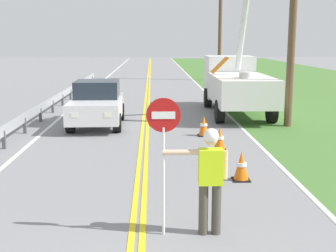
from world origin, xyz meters
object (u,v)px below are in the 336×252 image
flagger_worker (210,174)px  utility_bucket_truck (236,81)px  traffic_cone_mid (220,139)px  traffic_cone_lead (241,166)px  stop_sign_paddle (163,136)px  traffic_cone_tail (204,126)px  utility_pole_mid (220,21)px  oncoming_sedan_nearest (97,104)px  utility_pole_near (293,8)px

flagger_worker → utility_bucket_truck: bearing=77.8°
flagger_worker → traffic_cone_mid: flagger_worker is taller
traffic_cone_lead → stop_sign_paddle: bearing=-122.7°
traffic_cone_tail → stop_sign_paddle: bearing=-101.2°
flagger_worker → stop_sign_paddle: stop_sign_paddle is taller
utility_pole_mid → oncoming_sedan_nearest: bearing=-111.2°
traffic_cone_lead → traffic_cone_tail: (-0.31, 5.00, 0.00)m
flagger_worker → utility_bucket_truck: (2.77, 12.83, 0.39)m
utility_pole_mid → traffic_cone_tail: bearing=-99.7°
utility_pole_mid → traffic_cone_mid: utility_pole_mid is taller
flagger_worker → utility_pole_near: size_ratio=0.22×
utility_bucket_truck → traffic_cone_mid: bearing=-103.9°
flagger_worker → stop_sign_paddle: bearing=-179.9°
flagger_worker → stop_sign_paddle: size_ratio=0.78×
utility_bucket_truck → traffic_cone_tail: 5.38m
traffic_cone_lead → traffic_cone_mid: size_ratio=1.00×
stop_sign_paddle → traffic_cone_tail: stop_sign_paddle is taller
utility_pole_mid → utility_bucket_truck: bearing=-95.9°
stop_sign_paddle → utility_pole_mid: size_ratio=0.26×
utility_bucket_truck → oncoming_sedan_nearest: (-5.81, -2.86, -0.60)m
stop_sign_paddle → traffic_cone_lead: (1.89, 2.94, -1.37)m
utility_pole_mid → traffic_cone_lead: size_ratio=12.73×
stop_sign_paddle → utility_pole_near: (4.96, 9.59, 2.67)m
utility_bucket_truck → utility_pole_mid: 16.86m
oncoming_sedan_nearest → traffic_cone_lead: bearing=-59.3°
traffic_cone_mid → stop_sign_paddle: bearing=-107.2°
oncoming_sedan_nearest → flagger_worker: bearing=-73.0°
flagger_worker → utility_pole_near: utility_pole_near is taller
utility_bucket_truck → oncoming_sedan_nearest: size_ratio=1.65×
traffic_cone_mid → utility_bucket_truck: bearing=76.1°
oncoming_sedan_nearest → utility_pole_mid: utility_pole_mid is taller
utility_pole_near → traffic_cone_mid: bearing=-130.2°
flagger_worker → traffic_cone_lead: (1.12, 2.94, -0.71)m
stop_sign_paddle → traffic_cone_lead: bearing=57.3°
oncoming_sedan_nearest → utility_pole_near: (7.24, -0.38, 3.54)m
oncoming_sedan_nearest → traffic_cone_tail: (3.85, -2.03, -0.50)m
stop_sign_paddle → utility_bucket_truck: 13.31m
traffic_cone_lead → traffic_cone_mid: (-0.08, 2.92, 0.00)m
traffic_cone_mid → flagger_worker: bearing=-100.1°
stop_sign_paddle → utility_pole_mid: utility_pole_mid is taller
stop_sign_paddle → traffic_cone_tail: size_ratio=3.33×
utility_pole_mid → stop_sign_paddle: bearing=-100.1°
utility_pole_near → traffic_cone_mid: size_ratio=11.98×
utility_pole_near → traffic_cone_mid: (-3.15, -3.73, -4.04)m
oncoming_sedan_nearest → utility_pole_near: utility_pole_near is taller
utility_bucket_truck → traffic_cone_tail: utility_bucket_truck is taller
oncoming_sedan_nearest → traffic_cone_mid: (4.09, -4.11, -0.50)m
traffic_cone_lead → utility_pole_near: bearing=65.2°
utility_bucket_truck → utility_pole_near: utility_pole_near is taller
stop_sign_paddle → utility_pole_mid: (5.23, 29.29, 2.93)m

